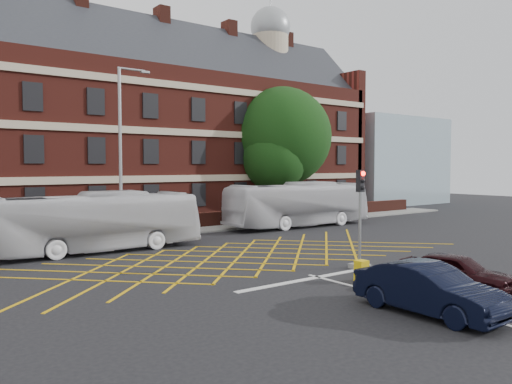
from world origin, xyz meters
TOP-DOWN VIEW (x-y plane):
  - ground at (0.00, 0.00)m, footprint 120.00×120.00m
  - victorian_building at (0.25, 22.00)m, footprint 51.00×12.17m
  - boundary_wall at (0.00, 13.00)m, footprint 56.00×0.50m
  - far_pavement at (0.00, 12.00)m, footprint 60.00×3.00m
  - glass_block at (34.00, 21.00)m, footprint 14.00×10.00m
  - box_junction_hatching at (0.00, 2.00)m, footprint 8.22×8.22m
  - stop_line at (0.00, -3.50)m, footprint 8.00×0.30m
  - centre_line at (0.00, -10.00)m, footprint 0.15×14.00m
  - bus_left at (-5.09, 7.76)m, footprint 11.22×2.90m
  - bus_right at (10.58, 9.40)m, footprint 11.82×3.16m
  - car_navy at (-0.81, -9.07)m, footprint 1.62×4.61m
  - car_maroon at (2.46, -7.99)m, footprint 2.23×4.18m
  - deciduous_tree at (14.31, 15.78)m, footprint 8.60×8.60m
  - traffic_light_near at (2.68, -3.32)m, footprint 0.70×0.70m
  - street_lamp at (-3.27, 8.45)m, footprint 2.25×1.00m
  - utility_cabinet at (0.82, -5.04)m, footprint 0.46×0.39m

SIDE VIEW (x-z plane):
  - ground at x=0.00m, z-range 0.00..0.00m
  - box_junction_hatching at x=0.00m, z-range 0.00..0.02m
  - stop_line at x=0.00m, z-range 0.00..0.02m
  - centre_line at x=0.00m, z-range 0.00..0.02m
  - far_pavement at x=0.00m, z-range 0.00..0.12m
  - utility_cabinet at x=0.82m, z-range 0.00..0.82m
  - boundary_wall at x=0.00m, z-range 0.00..1.10m
  - car_maroon at x=2.46m, z-range 0.00..1.35m
  - car_navy at x=-0.81m, z-range 0.00..1.52m
  - bus_left at x=-5.09m, z-range 0.00..3.11m
  - bus_right at x=10.58m, z-range 0.00..3.27m
  - traffic_light_near at x=2.68m, z-range -0.37..3.90m
  - street_lamp at x=-3.27m, z-range -1.45..8.34m
  - glass_block at x=34.00m, z-range 0.00..10.00m
  - deciduous_tree at x=14.31m, z-range 0.77..12.10m
  - victorian_building at x=0.25m, z-range -2.36..18.04m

